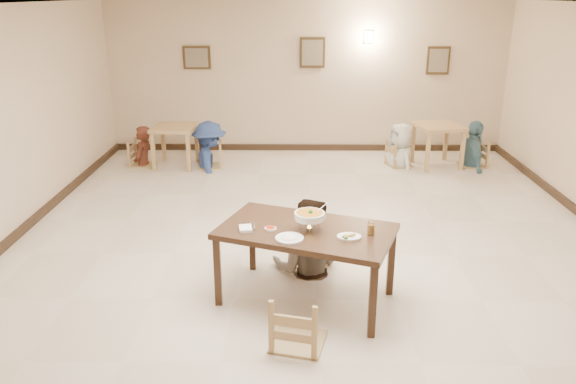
{
  "coord_description": "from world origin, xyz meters",
  "views": [
    {
      "loc": [
        -0.24,
        -6.42,
        3.13
      ],
      "look_at": [
        -0.32,
        -0.35,
        0.96
      ],
      "focal_mm": 35.0,
      "sensor_mm": 36.0,
      "label": 1
    }
  ],
  "objects_px": {
    "bg_chair_rl": "(401,142)",
    "bg_diner_a": "(140,126)",
    "bg_chair_lr": "(209,143)",
    "bg_diner_c": "(402,123)",
    "chair_near": "(298,295)",
    "bg_chair_ll": "(142,142)",
    "bg_diner_d": "(477,121)",
    "bg_diner_b": "(208,122)",
    "bg_table_left": "(175,133)",
    "bg_table_right": "(438,132)",
    "drink_glass": "(371,228)",
    "chair_far": "(309,230)",
    "main_table": "(306,236)",
    "main_diner": "(308,199)",
    "bg_chair_rr": "(474,142)",
    "curry_warmer": "(310,216)"
  },
  "relations": [
    {
      "from": "main_table",
      "to": "bg_chair_rl",
      "type": "xyz_separation_m",
      "value": [
        1.88,
        4.98,
        -0.29
      ]
    },
    {
      "from": "drink_glass",
      "to": "bg_chair_lr",
      "type": "distance_m",
      "value": 5.53
    },
    {
      "from": "main_table",
      "to": "bg_diner_a",
      "type": "relative_size",
      "value": 1.31
    },
    {
      "from": "curry_warmer",
      "to": "bg_diner_d",
      "type": "bearing_deg",
      "value": 57.24
    },
    {
      "from": "bg_diner_c",
      "to": "bg_diner_d",
      "type": "height_order",
      "value": "bg_diner_d"
    },
    {
      "from": "chair_near",
      "to": "bg_chair_ll",
      "type": "distance_m",
      "value": 6.44
    },
    {
      "from": "main_table",
      "to": "bg_table_left",
      "type": "relative_size",
      "value": 2.42
    },
    {
      "from": "curry_warmer",
      "to": "bg_diner_a",
      "type": "bearing_deg",
      "value": 121.47
    },
    {
      "from": "bg_chair_rl",
      "to": "bg_diner_d",
      "type": "relative_size",
      "value": 0.52
    },
    {
      "from": "bg_chair_lr",
      "to": "bg_diner_c",
      "type": "height_order",
      "value": "bg_diner_c"
    },
    {
      "from": "bg_chair_ll",
      "to": "bg_table_right",
      "type": "bearing_deg",
      "value": -86.3
    },
    {
      "from": "bg_diner_a",
      "to": "bg_chair_rl",
      "type": "bearing_deg",
      "value": 96.71
    },
    {
      "from": "bg_diner_c",
      "to": "bg_diner_d",
      "type": "relative_size",
      "value": 0.93
    },
    {
      "from": "main_table",
      "to": "chair_near",
      "type": "bearing_deg",
      "value": -75.48
    },
    {
      "from": "chair_near",
      "to": "bg_chair_rl",
      "type": "height_order",
      "value": "chair_near"
    },
    {
      "from": "bg_chair_rl",
      "to": "bg_diner_a",
      "type": "relative_size",
      "value": 0.6
    },
    {
      "from": "chair_far",
      "to": "bg_chair_rl",
      "type": "bearing_deg",
      "value": 83.21
    },
    {
      "from": "drink_glass",
      "to": "bg_diner_a",
      "type": "height_order",
      "value": "bg_diner_a"
    },
    {
      "from": "chair_near",
      "to": "bg_diner_a",
      "type": "xyz_separation_m",
      "value": [
        -2.93,
        5.73,
        0.25
      ]
    },
    {
      "from": "drink_glass",
      "to": "bg_chair_lr",
      "type": "xyz_separation_m",
      "value": [
        -2.37,
        4.98,
        -0.42
      ]
    },
    {
      "from": "main_diner",
      "to": "bg_table_right",
      "type": "height_order",
      "value": "main_diner"
    },
    {
      "from": "curry_warmer",
      "to": "bg_diner_a",
      "type": "xyz_separation_m",
      "value": [
        -3.05,
        4.98,
        -0.22
      ]
    },
    {
      "from": "chair_near",
      "to": "bg_chair_ll",
      "type": "height_order",
      "value": "chair_near"
    },
    {
      "from": "chair_far",
      "to": "bg_table_left",
      "type": "height_order",
      "value": "chair_far"
    },
    {
      "from": "bg_chair_rr",
      "to": "bg_diner_c",
      "type": "xyz_separation_m",
      "value": [
        -1.38,
        0.02,
        0.34
      ]
    },
    {
      "from": "main_table",
      "to": "bg_chair_rr",
      "type": "relative_size",
      "value": 2.1
    },
    {
      "from": "bg_chair_ll",
      "to": "bg_diner_c",
      "type": "height_order",
      "value": "bg_diner_c"
    },
    {
      "from": "chair_near",
      "to": "bg_diner_d",
      "type": "relative_size",
      "value": 0.58
    },
    {
      "from": "bg_table_left",
      "to": "bg_chair_lr",
      "type": "bearing_deg",
      "value": -3.59
    },
    {
      "from": "bg_chair_lr",
      "to": "bg_diner_b",
      "type": "xyz_separation_m",
      "value": [
        0.0,
        0.0,
        0.41
      ]
    },
    {
      "from": "bg_chair_lr",
      "to": "chair_near",
      "type": "bearing_deg",
      "value": 8.81
    },
    {
      "from": "drink_glass",
      "to": "bg_table_left",
      "type": "xyz_separation_m",
      "value": [
        -3.02,
        5.02,
        -0.25
      ]
    },
    {
      "from": "main_diner",
      "to": "bg_chair_rr",
      "type": "relative_size",
      "value": 1.87
    },
    {
      "from": "chair_far",
      "to": "bg_diner_a",
      "type": "bearing_deg",
      "value": 143.1
    },
    {
      "from": "main_table",
      "to": "main_diner",
      "type": "height_order",
      "value": "main_diner"
    },
    {
      "from": "main_table",
      "to": "bg_chair_ll",
      "type": "distance_m",
      "value": 5.78
    },
    {
      "from": "drink_glass",
      "to": "chair_near",
      "type": "bearing_deg",
      "value": -137.38
    },
    {
      "from": "chair_far",
      "to": "bg_diner_c",
      "type": "bearing_deg",
      "value": 83.21
    },
    {
      "from": "main_table",
      "to": "bg_diner_c",
      "type": "relative_size",
      "value": 1.22
    },
    {
      "from": "chair_near",
      "to": "bg_chair_rl",
      "type": "xyz_separation_m",
      "value": [
        1.96,
        5.79,
        -0.06
      ]
    },
    {
      "from": "bg_diner_b",
      "to": "bg_diner_d",
      "type": "distance_m",
      "value": 4.98
    },
    {
      "from": "bg_chair_rr",
      "to": "bg_diner_a",
      "type": "relative_size",
      "value": 0.62
    },
    {
      "from": "bg_table_right",
      "to": "chair_near",
      "type": "bearing_deg",
      "value": -114.66
    },
    {
      "from": "chair_far",
      "to": "bg_diner_d",
      "type": "xyz_separation_m",
      "value": [
        3.2,
        4.19,
        0.41
      ]
    },
    {
      "from": "chair_far",
      "to": "bg_chair_rr",
      "type": "xyz_separation_m",
      "value": [
        3.2,
        4.19,
        0.01
      ]
    },
    {
      "from": "bg_chair_lr",
      "to": "bg_chair_rr",
      "type": "height_order",
      "value": "bg_chair_rr"
    },
    {
      "from": "bg_chair_rr",
      "to": "drink_glass",
      "type": "bearing_deg",
      "value": -34.87
    },
    {
      "from": "bg_chair_lr",
      "to": "bg_diner_b",
      "type": "distance_m",
      "value": 0.41
    },
    {
      "from": "bg_diner_b",
      "to": "bg_chair_rr",
      "type": "bearing_deg",
      "value": -105.25
    },
    {
      "from": "bg_diner_d",
      "to": "bg_chair_rl",
      "type": "bearing_deg",
      "value": 89.2
    }
  ]
}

